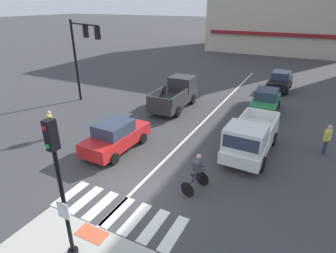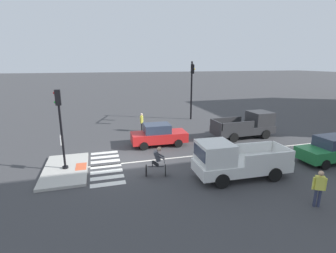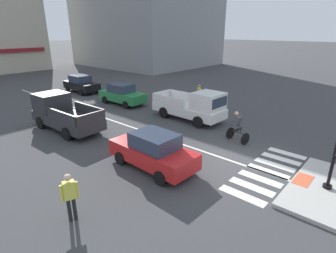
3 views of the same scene
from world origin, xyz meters
name	(u,v)px [view 1 (image 1 of 3)]	position (x,y,z in m)	size (l,w,h in m)	color
ground_plane	(140,189)	(0.00, 0.00, 0.00)	(300.00, 300.00, 0.00)	#3D3D3F
tactile_pad_front	(92,234)	(0.00, -3.00, 0.15)	(1.10, 0.60, 0.01)	#DB5B38
signal_pole	(59,180)	(0.00, -3.86, 2.86)	(0.44, 0.38, 4.50)	black
crosswalk_stripe_a	(71,194)	(-2.40, -1.59, 0.00)	(0.44, 1.80, 0.01)	silver
crosswalk_stripe_b	(85,199)	(-1.60, -1.59, 0.00)	(0.44, 1.80, 0.01)	silver
crosswalk_stripe_c	(101,205)	(-0.80, -1.59, 0.00)	(0.44, 1.80, 0.01)	silver
crosswalk_stripe_d	(117,212)	(0.00, -1.59, 0.00)	(0.44, 1.80, 0.01)	silver
crosswalk_stripe_e	(135,219)	(0.80, -1.59, 0.00)	(0.44, 1.80, 0.01)	silver
crosswalk_stripe_f	(154,226)	(1.60, -1.59, 0.00)	(0.44, 1.80, 0.01)	silver
crosswalk_stripe_g	(174,234)	(2.40, -1.59, 0.00)	(0.44, 1.80, 0.01)	silver
lane_centre_line	(212,113)	(-0.16, 10.00, 0.00)	(0.14, 28.00, 0.01)	silver
traffic_light_mast	(82,48)	(-9.59, 7.54, 4.26)	(3.86, 1.59, 6.17)	black
car_green_eastbound_far	(266,101)	(3.12, 11.93, 0.81)	(1.94, 4.15, 1.64)	#237A3D
car_black_eastbound_distant	(280,81)	(3.33, 18.41, 0.81)	(1.91, 4.13, 1.64)	black
car_red_westbound_near	(116,136)	(-3.00, 2.41, 0.81)	(1.93, 4.15, 1.64)	red
pickup_truck_charcoal_westbound_far	(176,94)	(-3.08, 10.07, 0.98)	(2.19, 5.16, 2.08)	#2D2D30
pickup_truck_white_eastbound_mid	(250,139)	(3.48, 4.95, 0.98)	(2.18, 5.16, 2.08)	white
cyclist	(196,172)	(2.14, 1.06, 0.87)	(0.90, 1.22, 1.68)	black
pedestrian_at_curb_left	(51,122)	(-7.24, 1.90, 0.98)	(0.52, 0.33, 1.67)	black
pedestrian_waiting_far_side	(327,137)	(6.97, 6.98, 0.98)	(0.37, 0.49, 1.67)	#2D334C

